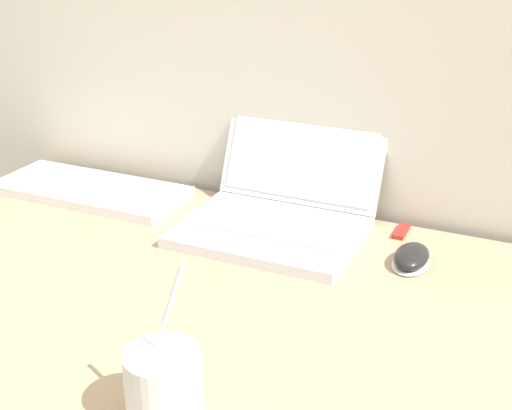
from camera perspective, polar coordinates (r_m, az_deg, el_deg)
laptop at (r=1.32m, az=2.18°, el=0.63°), size 0.32×0.34×0.24m
drink_cup at (r=0.85m, az=-7.40°, el=-14.03°), size 0.09×0.09×0.20m
computer_mouse at (r=1.22m, az=12.33°, el=-4.13°), size 0.06×0.10×0.03m
external_keyboard at (r=1.51m, az=-13.09°, el=1.16°), size 0.40×0.17×0.02m
usb_stick at (r=1.33m, az=11.55°, el=-2.08°), size 0.02×0.06×0.01m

